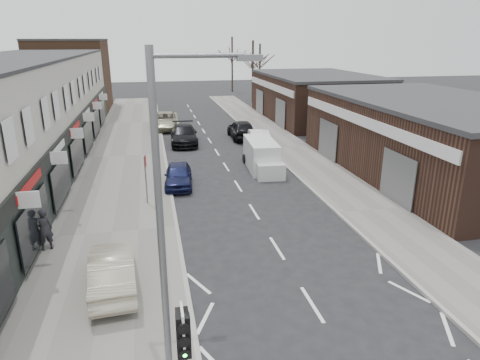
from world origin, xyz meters
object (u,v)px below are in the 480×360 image
parked_car_left_c (166,121)px  parked_car_right_b (241,129)px  sedan_on_pavement (112,270)px  parked_car_right_a (258,138)px  pedestrian (44,229)px  warning_sign (146,164)px  traffic_light (184,343)px  white_van (262,156)px  street_lamp (168,219)px  parked_car_left_b (184,135)px  parked_car_left_a (178,175)px

parked_car_left_c → parked_car_right_b: 8.34m
sedan_on_pavement → parked_car_right_a: bearing=-121.8°
pedestrian → parked_car_right_b: (12.02, 18.68, -0.19)m
parked_car_right_b → warning_sign: bearing=61.6°
traffic_light → white_van: bearing=70.8°
white_van → sedan_on_pavement: size_ratio=1.21×
street_lamp → sedan_on_pavement: 6.51m
parked_car_left_b → parked_car_right_b: bearing=14.3°
warning_sign → parked_car_right_a: warning_sign is taller
warning_sign → parked_car_left_c: 19.97m
white_van → parked_car_left_c: (-5.60, 14.85, -0.13)m
sedan_on_pavement → parked_car_left_a: 11.00m
traffic_light → parked_car_left_c: (1.00, 33.85, -1.64)m
warning_sign → parked_car_right_b: 16.41m
pedestrian → traffic_light: bearing=96.0°
pedestrian → parked_car_left_c: bearing=-124.0°
traffic_light → sedan_on_pavement: (-1.95, 6.16, -1.61)m
white_van → street_lamp: bearing=-107.1°
parked_car_right_a → parked_car_right_b: (-0.68, 3.18, 0.09)m
street_lamp → white_van: size_ratio=1.59×
warning_sign → parked_car_left_a: warning_sign is taller
traffic_light → pedestrian: traffic_light is taller
parked_car_right_a → parked_car_right_b: parked_car_right_b is taller
sedan_on_pavement → parked_car_left_a: size_ratio=1.08×
white_van → sedan_on_pavement: 15.43m
traffic_light → white_van: size_ratio=0.62×
white_van → parked_car_right_b: bearing=89.9°
parked_car_left_b → parked_car_right_a: (5.70, -2.17, -0.04)m
traffic_light → pedestrian: bearing=116.5°
pedestrian → parked_car_right_a: pedestrian is taller
traffic_light → street_lamp: street_lamp is taller
parked_car_left_a → parked_car_right_b: 13.10m
pedestrian → parked_car_right_b: 22.21m
parked_car_left_a → parked_car_left_b: bearing=88.5°
warning_sign → parked_car_left_b: bearing=77.4°
traffic_light → sedan_on_pavement: bearing=107.6°
traffic_light → parked_car_right_b: (7.22, 28.29, -1.60)m
warning_sign → parked_car_left_a: 3.61m
traffic_light → parked_car_left_b: bearing=85.4°
traffic_light → pedestrian: (-4.80, 9.61, -1.41)m
traffic_light → parked_car_right_b: bearing=75.7°
parked_car_left_c → parked_car_right_a: parked_car_left_c is taller
traffic_light → sedan_on_pavement: size_ratio=0.75×
parked_car_right_b → traffic_light: bearing=76.5°
street_lamp → parked_car_right_a: 25.50m
pedestrian → parked_car_right_b: pedestrian is taller
white_van → parked_car_left_b: bearing=121.7°
parked_car_left_a → pedestrian: bearing=-124.0°
traffic_light → parked_car_left_b: traffic_light is taller
parked_car_left_a → parked_car_right_a: (6.90, 8.35, 0.06)m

